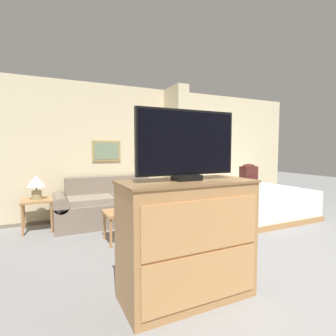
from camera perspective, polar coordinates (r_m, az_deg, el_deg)
name	(u,v)px	position (r m, az deg, el deg)	size (l,w,h in m)	color
ground_plane	(324,293)	(3.11, 30.84, -22.25)	(20.00, 20.00, 0.00)	gray
wall_back	(162,151)	(5.72, -1.36, 3.68)	(6.93, 0.16, 2.60)	beige
wall_partition_pillar	(176,151)	(5.43, 1.71, 3.70)	(0.24, 0.66, 2.60)	beige
couch	(112,205)	(4.98, -12.02, -7.98)	(2.04, 0.84, 0.83)	gray
coffee_table	(128,214)	(3.96, -8.68, -9.93)	(0.69, 0.48, 0.45)	#B27F4C
side_table	(37,204)	(4.84, -26.61, -7.03)	(0.48, 0.48, 0.53)	#B27F4C
table_lamp	(36,183)	(4.79, -26.75, -2.96)	(0.29, 0.29, 0.40)	tan
tv_dresser	(187,239)	(2.46, 4.06, -15.21)	(1.20, 0.58, 1.07)	#B27F4C
tv	(187,145)	(2.32, 4.16, 5.03)	(0.96, 0.16, 0.62)	black
bed	(249,200)	(5.71, 17.16, -6.70)	(1.74, 2.04, 0.56)	#B27F4C
backpack	(249,175)	(5.58, 17.15, -1.51)	(0.31, 0.24, 0.48)	#471E19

